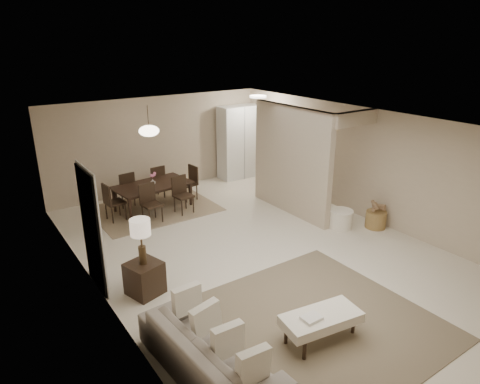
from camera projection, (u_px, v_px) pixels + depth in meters
floor at (261, 252)px, 8.31m from camera, size 9.00×9.00×0.00m
ceiling at (263, 124)px, 7.45m from camera, size 9.00×9.00×0.00m
back_wall at (159, 144)px, 11.36m from camera, size 6.00×0.00×6.00m
left_wall at (100, 231)px, 6.28m from camera, size 0.00×9.00×9.00m
right_wall at (369, 165)px, 9.48m from camera, size 0.00×9.00×9.00m
partition at (291, 161)px, 9.81m from camera, size 0.15×2.50×2.50m
doorway at (91, 230)px, 6.83m from camera, size 0.04×0.90×2.04m
pantry_cabinet at (239, 142)px, 12.41m from camera, size 1.20×0.55×2.10m
flush_light at (258, 97)px, 11.17m from camera, size 0.44×0.44×0.05m
living_rug at (315, 322)px, 6.26m from camera, size 3.20×3.20×0.01m
sofa at (210, 353)px, 5.20m from camera, size 2.23×0.98×0.64m
ottoman_bench at (321, 319)px, 5.82m from camera, size 1.17×0.67×0.40m
side_table at (145, 278)px, 6.89m from camera, size 0.61×0.61×0.55m
table_lamp at (140, 231)px, 6.60m from camera, size 0.32×0.32×0.76m
round_pouf at (341, 219)px, 9.29m from camera, size 0.51×0.51×0.40m
wicker_basket at (376, 219)px, 9.31m from camera, size 0.45×0.45×0.38m
dining_rug at (155, 209)px, 10.36m from camera, size 2.80×2.10×0.01m
dining_table at (154, 197)px, 10.25m from camera, size 1.88×1.18×0.63m
dining_chairs at (153, 192)px, 10.21m from camera, size 2.39×1.82×0.88m
vase at (153, 182)px, 10.12m from camera, size 0.14×0.14×0.14m
yellow_mat at (273, 194)px, 11.31m from camera, size 0.88×0.63×0.01m
pendant_light at (149, 131)px, 9.70m from camera, size 0.46×0.46×0.71m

